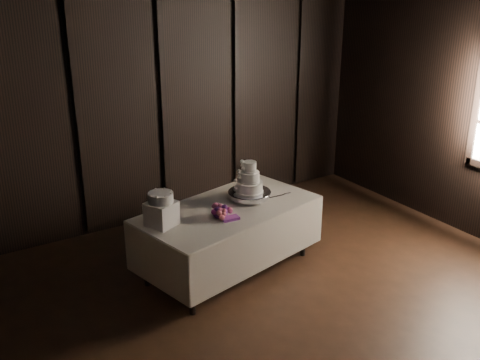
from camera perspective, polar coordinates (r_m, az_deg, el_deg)
The scene contains 8 objects.
room at distance 4.52m, azimuth 11.13°, elevation -1.68°, with size 6.08×7.08×3.08m.
display_table at distance 6.22m, azimuth -1.18°, elevation -5.72°, with size 2.17×1.45×0.76m.
cake_stand at distance 6.27m, azimuth 0.97°, elevation -1.57°, with size 0.48×0.48×0.09m, color silver.
wedding_cake at distance 6.18m, azimuth 0.85°, elevation -0.08°, with size 0.34×0.29×0.35m.
bouquet at distance 5.84m, azimuth -2.02°, elevation -3.18°, with size 0.29×0.39×0.19m, color #BB4B71, non-canonical shape.
box_pedestal at distance 5.68m, azimuth -7.97°, elevation -3.41°, with size 0.26×0.26×0.25m, color white.
small_cake at distance 5.61m, azimuth -8.06°, elevation -1.78°, with size 0.25×0.25×0.10m, color white.
cake_knife at distance 6.34m, azimuth 3.43°, elevation -1.73°, with size 0.37×0.02×0.01m, color silver.
Camera 1 is at (-2.92, -2.99, 3.21)m, focal length 42.00 mm.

